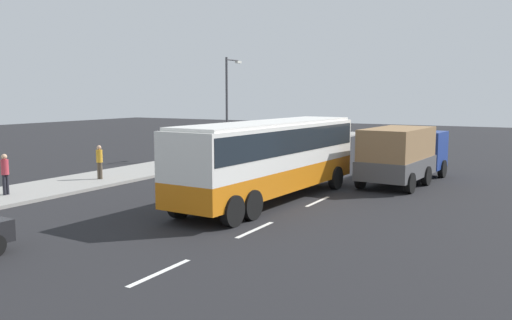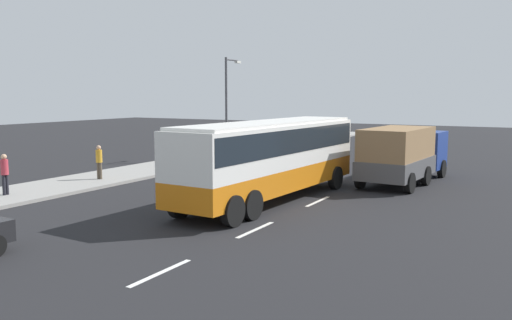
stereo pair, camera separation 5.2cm
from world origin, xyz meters
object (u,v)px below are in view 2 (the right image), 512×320
at_px(cargo_truck, 404,153).
at_px(pedestrian_near_curb, 5,171).
at_px(coach_bus, 270,152).
at_px(street_lamp, 228,100).
at_px(car_white_minivan, 419,154).
at_px(pedestrian_at_crossing, 99,160).

height_order(cargo_truck, pedestrian_near_curb, cargo_truck).
height_order(coach_bus, street_lamp, street_lamp).
bearing_deg(car_white_minivan, pedestrian_at_crossing, 143.55).
relative_size(car_white_minivan, street_lamp, 0.71).
xyz_separation_m(coach_bus, car_white_minivan, (14.58, -3.04, -1.33)).
relative_size(cargo_truck, car_white_minivan, 1.57).
distance_m(cargo_truck, street_lamp, 13.66).
distance_m(coach_bus, pedestrian_at_crossing, 10.07).
relative_size(pedestrian_near_curb, pedestrian_at_crossing, 1.02).
height_order(pedestrian_near_curb, pedestrian_at_crossing, pedestrian_near_curb).
height_order(cargo_truck, car_white_minivan, cargo_truck).
height_order(coach_bus, cargo_truck, coach_bus).
bearing_deg(street_lamp, car_white_minivan, -74.53).
bearing_deg(pedestrian_near_curb, car_white_minivan, -130.84).
xyz_separation_m(car_white_minivan, pedestrian_near_curb, (-19.64, 13.40, 0.42)).
bearing_deg(pedestrian_at_crossing, cargo_truck, 113.69).
relative_size(coach_bus, car_white_minivan, 2.39).
xyz_separation_m(car_white_minivan, street_lamp, (-3.37, 12.16, 3.32)).
bearing_deg(street_lamp, cargo_truck, -106.37).
height_order(coach_bus, car_white_minivan, coach_bus).
relative_size(coach_bus, pedestrian_near_curb, 6.44).
bearing_deg(cargo_truck, pedestrian_near_curb, 135.72).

